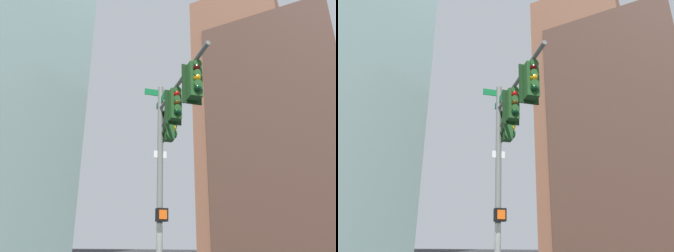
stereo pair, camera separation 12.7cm
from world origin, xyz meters
The scene contains 3 objects.
signal_pole_assembly centered at (0.26, 0.59, 5.11)m, with size 3.51×3.43×7.34m.
building_brick_nearside centered at (-43.88, -1.12, 18.10)m, with size 19.81×19.29×36.20m, color #4C3328.
building_brick_midblock centered at (-45.81, -5.77, 21.64)m, with size 22.87×14.52×43.28m, color brown.
Camera 1 is at (8.76, 4.89, 1.89)m, focal length 33.80 mm.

